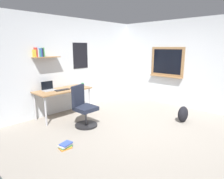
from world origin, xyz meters
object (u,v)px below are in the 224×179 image
(office_chair, at_px, (83,109))
(laptop, at_px, (48,88))
(coffee_mug, at_px, (83,85))
(desk, at_px, (63,92))
(backpack, at_px, (183,114))
(book_stack_on_floor, at_px, (65,146))
(keyboard, at_px, (62,90))
(computer_mouse, at_px, (72,88))

(office_chair, height_order, laptop, laptop)
(coffee_mug, bearing_deg, desk, 177.03)
(desk, xyz_separation_m, coffee_mug, (0.61, -0.03, 0.12))
(desk, bearing_deg, backpack, -54.35)
(office_chair, bearing_deg, backpack, -40.95)
(backpack, relative_size, book_stack_on_floor, 1.59)
(desk, xyz_separation_m, laptop, (-0.32, 0.15, 0.13))
(office_chair, distance_m, keyboard, 0.87)
(book_stack_on_floor, bearing_deg, office_chair, 33.61)
(coffee_mug, bearing_deg, keyboard, -175.83)
(desk, relative_size, laptop, 4.61)
(backpack, bearing_deg, coffee_mug, 115.34)
(desk, bearing_deg, office_chair, -93.00)
(office_chair, bearing_deg, computer_mouse, 72.47)
(keyboard, height_order, coffee_mug, coffee_mug)
(desk, relative_size, backpack, 3.62)
(coffee_mug, distance_m, book_stack_on_floor, 2.25)
(laptop, height_order, keyboard, laptop)
(laptop, height_order, book_stack_on_floor, laptop)
(desk, height_order, backpack, desk)
(office_chair, bearing_deg, desk, 87.00)
(coffee_mug, height_order, backpack, coffee_mug)
(keyboard, xyz_separation_m, coffee_mug, (0.69, 0.05, 0.04))
(coffee_mug, bearing_deg, backpack, -64.66)
(keyboard, relative_size, coffee_mug, 4.02)
(laptop, bearing_deg, backpack, -51.42)
(computer_mouse, bearing_deg, laptop, 155.99)
(desk, distance_m, keyboard, 0.14)
(desk, bearing_deg, laptop, 154.38)
(keyboard, relative_size, book_stack_on_floor, 1.49)
(keyboard, height_order, book_stack_on_floor, keyboard)
(laptop, height_order, backpack, laptop)
(office_chair, xyz_separation_m, book_stack_on_floor, (-0.90, -0.59, -0.36))
(backpack, bearing_deg, keyboard, 127.66)
(coffee_mug, relative_size, book_stack_on_floor, 0.37)
(keyboard, bearing_deg, laptop, 136.65)
(keyboard, bearing_deg, book_stack_on_floor, -121.82)
(office_chair, height_order, backpack, office_chair)
(computer_mouse, distance_m, backpack, 2.90)
(office_chair, distance_m, coffee_mug, 1.14)
(coffee_mug, xyz_separation_m, book_stack_on_floor, (-1.56, -1.45, -0.72))
(laptop, relative_size, computer_mouse, 2.98)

